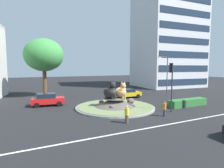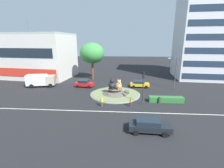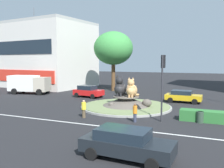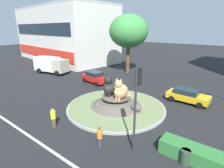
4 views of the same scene
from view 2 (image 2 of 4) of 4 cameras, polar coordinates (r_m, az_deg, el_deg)
ground_plane at (r=31.10m, az=1.13°, el=-3.84°), size 160.00×160.00×0.00m
lane_centreline at (r=23.91m, az=0.14°, el=-9.87°), size 112.00×0.20×0.01m
roundabout_island at (r=30.96m, az=1.17°, el=-3.04°), size 9.59×9.59×1.23m
cat_statue_black at (r=30.48m, az=-0.09°, el=-0.18°), size 1.62×2.42×2.28m
cat_statue_calico at (r=30.25m, az=2.46°, el=-0.47°), size 1.35×2.11×2.06m
traffic_light_mast at (r=25.93m, az=11.09°, el=0.69°), size 0.34×0.46×5.43m
shophouse_block at (r=52.95m, az=-28.45°, el=8.98°), size 27.93×15.31×15.51m
office_tower at (r=51.66m, az=31.23°, el=15.82°), size 16.24×14.10×25.22m
clipped_hedge_strip at (r=28.92m, az=18.73°, el=-5.22°), size 5.75×1.20×0.90m
broadleaf_tree_behind_island at (r=43.10m, az=-7.15°, el=10.86°), size 6.39×6.39×9.74m
streetlight_arm at (r=36.17m, az=21.49°, el=4.29°), size 1.81×0.57×6.85m
pedestrian_orange_shirt at (r=25.57m, az=6.70°, el=-6.29°), size 0.35×0.35×1.56m
pedestrian_yellow_shirt at (r=25.50m, az=-3.67°, el=-6.27°), size 0.40×0.40×1.57m
sedan_on_far_lane at (r=36.63m, az=-9.88°, el=0.24°), size 4.21×2.49×1.61m
hatchback_near_shophouse at (r=19.26m, az=13.18°, el=-14.18°), size 4.79×2.24×1.53m
parked_car_right at (r=36.44m, az=9.80°, el=0.04°), size 4.22×2.11×1.44m
delivery_box_truck at (r=39.62m, az=-24.08°, el=1.30°), size 6.43×3.33×2.76m
litter_bin at (r=28.09m, az=16.53°, el=-5.63°), size 0.56×0.56×0.90m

